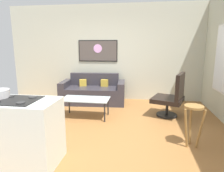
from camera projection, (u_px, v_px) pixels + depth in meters
ground at (96, 131)px, 3.89m from camera, size 6.40×6.40×0.04m
back_wall at (113, 53)px, 5.96m from camera, size 6.40×0.05×2.80m
couch at (93, 93)px, 5.72m from camera, size 1.84×0.94×0.82m
coffee_table at (86, 100)px, 4.51m from camera, size 1.06×0.54×0.44m
armchair at (172, 97)px, 4.54m from camera, size 0.85×0.86×1.02m
bar_stool at (193, 116)px, 3.17m from camera, size 0.35×0.34×0.69m
wall_painting at (98, 51)px, 5.97m from camera, size 1.18×0.03×0.63m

